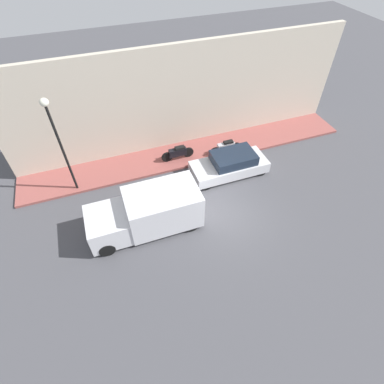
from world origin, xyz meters
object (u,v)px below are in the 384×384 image
(delivery_van, at_px, (147,212))
(scooter_silver, at_px, (226,147))
(parked_car, at_px, (230,164))
(motorcycle_black, at_px, (178,153))
(streetlamp, at_px, (56,132))

(delivery_van, distance_m, scooter_silver, 6.78)
(delivery_van, relative_size, scooter_silver, 2.64)
(parked_car, height_order, motorcycle_black, parked_car)
(delivery_van, height_order, scooter_silver, delivery_van)
(scooter_silver, bearing_deg, streetlamp, 90.18)
(streetlamp, bearing_deg, delivery_van, -141.04)
(motorcycle_black, bearing_deg, delivery_van, 145.69)
(scooter_silver, height_order, streetlamp, streetlamp)
(delivery_van, xyz_separation_m, scooter_silver, (3.70, -5.67, -0.43))
(parked_car, bearing_deg, delivery_van, 112.18)
(delivery_van, bearing_deg, motorcycle_black, -34.31)
(streetlamp, bearing_deg, motorcycle_black, -85.46)
(parked_car, relative_size, streetlamp, 0.81)
(parked_car, distance_m, streetlamp, 8.86)
(motorcycle_black, relative_size, streetlamp, 0.37)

